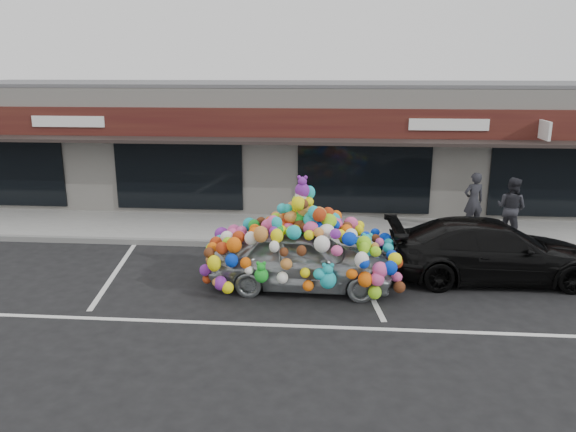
# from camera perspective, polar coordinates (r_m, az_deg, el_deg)

# --- Properties ---
(ground) EXTENTS (90.00, 90.00, 0.00)m
(ground) POSITION_cam_1_polar(r_m,az_deg,el_deg) (13.30, -4.50, -6.52)
(ground) COLOR black
(ground) RESTS_ON ground
(shop_building) EXTENTS (24.00, 7.20, 4.31)m
(shop_building) POSITION_cam_1_polar(r_m,az_deg,el_deg) (20.93, -0.91, 7.55)
(shop_building) COLOR silver
(shop_building) RESTS_ON ground
(sidewalk) EXTENTS (26.00, 3.00, 0.15)m
(sidewalk) POSITION_cam_1_polar(r_m,az_deg,el_deg) (17.03, -2.36, -1.38)
(sidewalk) COLOR gray
(sidewalk) RESTS_ON ground
(kerb) EXTENTS (26.00, 0.18, 0.16)m
(kerb) POSITION_cam_1_polar(r_m,az_deg,el_deg) (15.61, -3.04, -2.92)
(kerb) COLOR slate
(kerb) RESTS_ON ground
(parking_stripe_left) EXTENTS (0.73, 4.37, 0.01)m
(parking_stripe_left) POSITION_cam_1_polar(r_m,az_deg,el_deg) (14.33, -17.16, -5.55)
(parking_stripe_left) COLOR silver
(parking_stripe_left) RESTS_ON ground
(parking_stripe_mid) EXTENTS (0.73, 4.37, 0.01)m
(parking_stripe_mid) POSITION_cam_1_polar(r_m,az_deg,el_deg) (13.35, 7.67, -6.52)
(parking_stripe_mid) COLOR silver
(parking_stripe_mid) RESTS_ON ground
(lane_line) EXTENTS (14.00, 0.12, 0.01)m
(lane_line) POSITION_cam_1_polar(r_m,az_deg,el_deg) (11.04, 4.05, -11.19)
(lane_line) COLOR silver
(lane_line) RESTS_ON ground
(toy_car) EXTENTS (2.97, 4.41, 2.54)m
(toy_car) POSITION_cam_1_polar(r_m,az_deg,el_deg) (12.60, 1.45, -3.57)
(toy_car) COLOR #9A9DA4
(toy_car) RESTS_ON ground
(black_sedan) EXTENTS (2.22, 4.96, 1.41)m
(black_sedan) POSITION_cam_1_polar(r_m,az_deg,el_deg) (13.95, 19.99, -3.31)
(black_sedan) COLOR black
(black_sedan) RESTS_ON ground
(pedestrian_a) EXTENTS (0.72, 0.57, 1.72)m
(pedestrian_a) POSITION_cam_1_polar(r_m,az_deg,el_deg) (17.47, 18.33, 1.45)
(pedestrian_a) COLOR #24252A
(pedestrian_a) RESTS_ON sidewalk
(pedestrian_b) EXTENTS (1.07, 1.06, 1.74)m
(pedestrian_b) POSITION_cam_1_polar(r_m,az_deg,el_deg) (16.93, 21.72, 0.77)
(pedestrian_b) COLOR black
(pedestrian_b) RESTS_ON sidewalk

